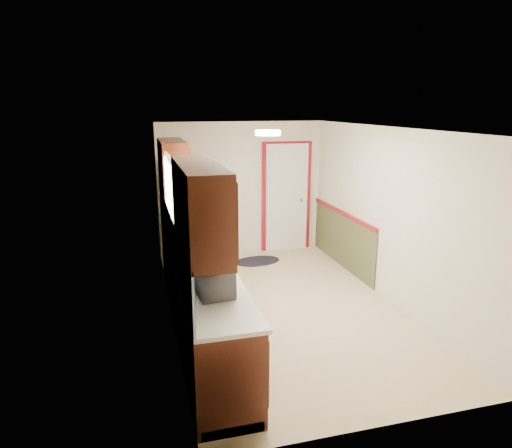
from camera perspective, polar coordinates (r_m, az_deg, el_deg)
room_shell at (r=5.95m, az=3.66°, el=0.24°), size 3.20×5.20×2.52m
kitchen_run at (r=5.53m, az=-7.71°, el=-5.24°), size 0.63×4.00×2.20m
back_wall_trim at (r=8.37m, az=5.28°, el=2.26°), size 1.12×2.30×2.08m
ceiling_fixture at (r=5.49m, az=1.50°, el=11.32°), size 0.30×0.30×0.06m
microwave at (r=4.35m, az=-5.38°, el=-6.64°), size 0.32×0.51×0.33m
refrigerator at (r=7.65m, az=-7.92°, el=1.15°), size 0.76×0.76×1.82m
rug at (r=8.08m, az=0.19°, el=-4.65°), size 0.87×0.62×0.01m
cooktop at (r=6.58m, az=-8.65°, el=-0.75°), size 0.53×0.64×0.02m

